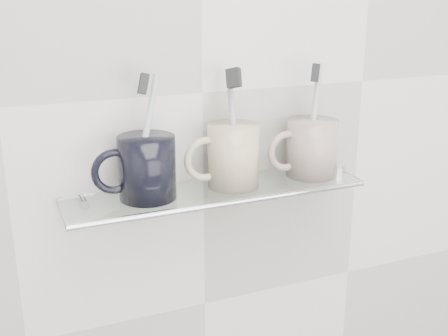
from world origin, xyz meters
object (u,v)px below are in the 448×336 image
mug_left (147,168)px  mug_right (312,148)px  shelf_glass (217,191)px  mug_center (233,156)px

mug_left → mug_right: (0.30, 0.00, -0.00)m
shelf_glass → mug_center: mug_center is taller
shelf_glass → mug_right: mug_right is taller
mug_left → mug_center: bearing=-21.1°
shelf_glass → mug_center: (0.03, 0.00, 0.06)m
shelf_glass → mug_center: size_ratio=4.76×
shelf_glass → mug_right: bearing=1.6°
mug_left → mug_right: 0.30m
shelf_glass → mug_left: 0.13m
mug_center → mug_right: mug_center is taller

